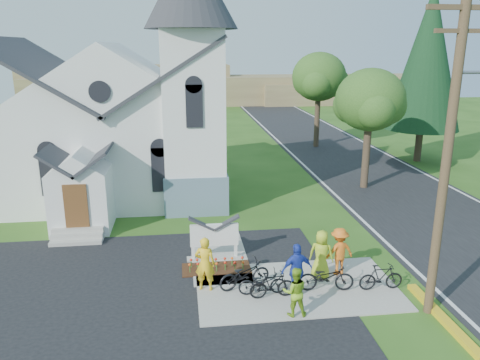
{
  "coord_description": "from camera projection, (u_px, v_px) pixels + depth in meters",
  "views": [
    {
      "loc": [
        -2.36,
        -13.89,
        8.19
      ],
      "look_at": [
        0.05,
        5.0,
        2.74
      ],
      "focal_mm": 35.0,
      "sensor_mm": 36.0,
      "label": 1
    }
  ],
  "objects": [
    {
      "name": "ground",
      "position": [
        257.0,
        298.0,
        15.78
      ],
      "size": [
        120.0,
        120.0,
        0.0
      ],
      "primitive_type": "plane",
      "color": "#2B5016",
      "rests_on": "ground"
    },
    {
      "name": "parking_lot",
      "position": [
        21.0,
        352.0,
        13.02
      ],
      "size": [
        20.0,
        16.0,
        0.02
      ],
      "primitive_type": "cube",
      "color": "black",
      "rests_on": "ground"
    },
    {
      "name": "road",
      "position": [
        368.0,
        173.0,
        31.31
      ],
      "size": [
        8.0,
        90.0,
        0.02
      ],
      "primitive_type": "cube",
      "color": "black",
      "rests_on": "ground"
    },
    {
      "name": "sidewalk",
      "position": [
        297.0,
        288.0,
        16.44
      ],
      "size": [
        7.0,
        4.0,
        0.05
      ],
      "primitive_type": "cube",
      "color": "#9D988D",
      "rests_on": "ground"
    },
    {
      "name": "church",
      "position": [
        123.0,
        102.0,
        25.58
      ],
      "size": [
        12.35,
        12.0,
        13.0
      ],
      "color": "white",
      "rests_on": "ground"
    },
    {
      "name": "church_sign",
      "position": [
        214.0,
        235.0,
        18.41
      ],
      "size": [
        2.2,
        0.4,
        1.7
      ],
      "color": "#9D988D",
      "rests_on": "ground"
    },
    {
      "name": "flower_bed",
      "position": [
        216.0,
        269.0,
        17.82
      ],
      "size": [
        2.6,
        1.1,
        0.07
      ],
      "primitive_type": "cube",
      "color": "#321D0D",
      "rests_on": "ground"
    },
    {
      "name": "utility_pole",
      "position": [
        450.0,
        147.0,
        13.52
      ],
      "size": [
        3.45,
        0.28,
        10.0
      ],
      "color": "#423021",
      "rests_on": "ground"
    },
    {
      "name": "tree_road_near",
      "position": [
        370.0,
        101.0,
        26.83
      ],
      "size": [
        4.0,
        4.0,
        7.05
      ],
      "color": "#36291D",
      "rests_on": "ground"
    },
    {
      "name": "tree_road_mid",
      "position": [
        319.0,
        77.0,
        38.18
      ],
      "size": [
        4.4,
        4.4,
        7.8
      ],
      "color": "#36291D",
      "rests_on": "ground"
    },
    {
      "name": "conifer",
      "position": [
        428.0,
        58.0,
        32.75
      ],
      "size": [
        5.2,
        5.2,
        12.4
      ],
      "color": "#36291D",
      "rests_on": "ground"
    },
    {
      "name": "distant_hills",
      "position": [
        218.0,
        89.0,
        69.32
      ],
      "size": [
        61.0,
        10.0,
        5.6
      ],
      "color": "brown",
      "rests_on": "ground"
    },
    {
      "name": "cyclist_0",
      "position": [
        205.0,
        264.0,
        16.04
      ],
      "size": [
        0.79,
        0.62,
        1.94
      ],
      "primitive_type": "imported",
      "rotation": [
        0.0,
        0.0,
        2.9
      ],
      "color": "yellow",
      "rests_on": "sidewalk"
    },
    {
      "name": "bike_0",
      "position": [
        245.0,
        274.0,
        16.28
      ],
      "size": [
        2.02,
        1.23,
        1.0
      ],
      "primitive_type": "imported",
      "rotation": [
        0.0,
        0.0,
        1.89
      ],
      "color": "black",
      "rests_on": "sidewalk"
    },
    {
      "name": "cyclist_1",
      "position": [
        295.0,
        292.0,
        14.52
      ],
      "size": [
        0.83,
        0.67,
        1.61
      ],
      "primitive_type": "imported",
      "rotation": [
        0.0,
        0.0,
        3.06
      ],
      "color": "#81B221",
      "rests_on": "sidewalk"
    },
    {
      "name": "bike_1",
      "position": [
        272.0,
        285.0,
        15.62
      ],
      "size": [
        1.58,
        0.53,
        0.94
      ],
      "primitive_type": "imported",
      "rotation": [
        0.0,
        0.0,
        1.63
      ],
      "color": "black",
      "rests_on": "sidewalk"
    },
    {
      "name": "cyclist_2",
      "position": [
        297.0,
        270.0,
        15.64
      ],
      "size": [
        1.16,
        0.63,
        1.88
      ],
      "primitive_type": "imported",
      "rotation": [
        0.0,
        0.0,
        3.3
      ],
      "color": "#223AAD",
      "rests_on": "sidewalk"
    },
    {
      "name": "bike_2",
      "position": [
        262.0,
        282.0,
        15.86
      ],
      "size": [
        1.65,
        0.59,
        0.86
      ],
      "primitive_type": "imported",
      "rotation": [
        0.0,
        0.0,
        1.56
      ],
      "color": "black",
      "rests_on": "sidewalk"
    },
    {
      "name": "cyclist_3",
      "position": [
        339.0,
        251.0,
        17.18
      ],
      "size": [
        1.28,
        0.9,
        1.8
      ],
      "primitive_type": "imported",
      "rotation": [
        0.0,
        0.0,
        3.36
      ],
      "color": "orange",
      "rests_on": "sidewalk"
    },
    {
      "name": "bike_3",
      "position": [
        381.0,
        277.0,
        16.15
      ],
      "size": [
        1.57,
        0.44,
        0.94
      ],
      "primitive_type": "imported",
      "rotation": [
        0.0,
        0.0,
        1.57
      ],
      "color": "black",
      "rests_on": "sidewalk"
    },
    {
      "name": "cyclist_4",
      "position": [
        321.0,
        254.0,
        16.91
      ],
      "size": [
        1.04,
        0.89,
        1.81
      ],
      "primitive_type": "imported",
      "rotation": [
        0.0,
        0.0,
        2.72
      ],
      "color": "#A6BF23",
      "rests_on": "sidewalk"
    },
    {
      "name": "bike_4",
      "position": [
        326.0,
        277.0,
        16.08
      ],
      "size": [
        1.98,
        0.89,
        1.0
      ],
      "primitive_type": "imported",
      "rotation": [
        0.0,
        0.0,
        1.45
      ],
      "color": "black",
      "rests_on": "sidewalk"
    }
  ]
}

